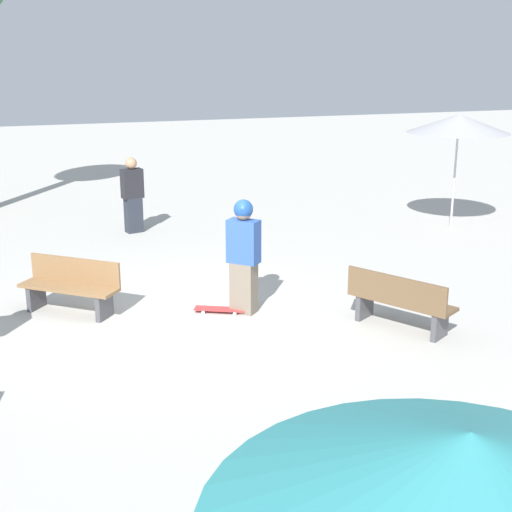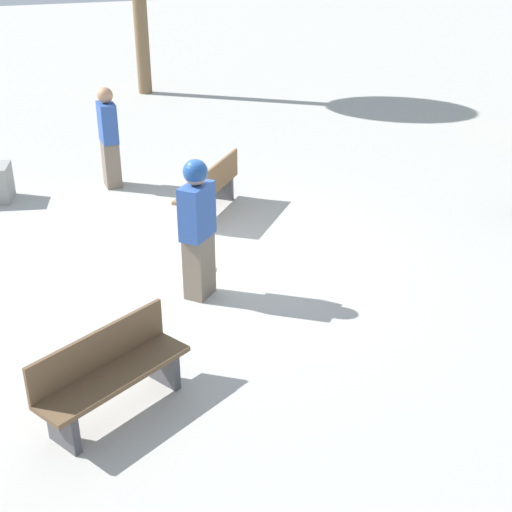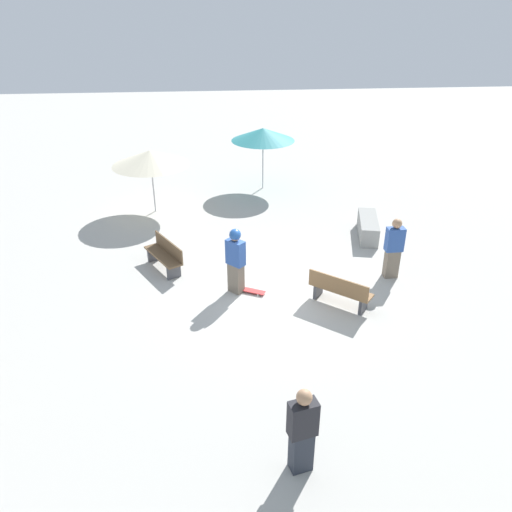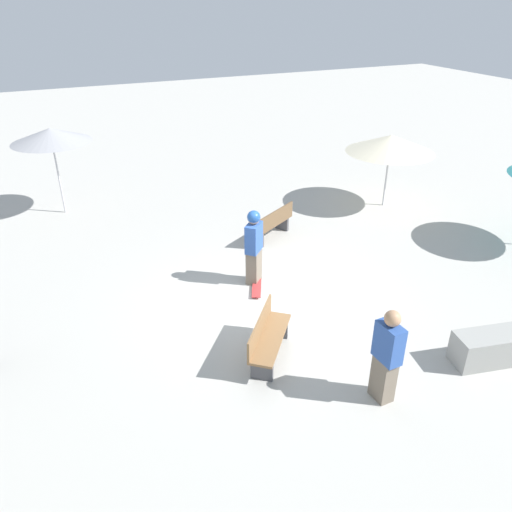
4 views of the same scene
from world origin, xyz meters
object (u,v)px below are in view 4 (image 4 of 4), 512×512
(bystander_far, at_px, (387,356))
(shade_umbrella_grey, at_px, (51,135))
(skateboard, at_px, (257,288))
(skater_main, at_px, (254,245))
(concrete_ledge, at_px, (502,346))
(bench_far, at_px, (272,224))
(shade_umbrella_cream, at_px, (391,144))
(bench_near, at_px, (267,337))

(bystander_far, bearing_deg, shade_umbrella_grey, -161.36)
(skateboard, bearing_deg, skater_main, -168.19)
(skateboard, bearing_deg, concrete_ledge, 63.66)
(bench_far, relative_size, shade_umbrella_cream, 0.60)
(concrete_ledge, relative_size, shade_umbrella_grey, 0.73)
(skateboard, bearing_deg, shade_umbrella_grey, -125.61)
(bench_far, bearing_deg, shade_umbrella_cream, -21.61)
(skater_main, xyz_separation_m, bench_far, (-1.94, 1.40, -0.54))
(concrete_ledge, relative_size, bench_far, 1.18)
(concrete_ledge, relative_size, bench_near, 1.25)
(bench_far, relative_size, shade_umbrella_grey, 0.62)
(skater_main, distance_m, skateboard, 0.99)
(shade_umbrella_cream, distance_m, shade_umbrella_grey, 9.91)
(bench_far, bearing_deg, skater_main, -156.50)
(bench_near, xyz_separation_m, shade_umbrella_grey, (-8.70, -2.72, 1.95))
(bystander_far, bearing_deg, bench_far, 168.64)
(skater_main, distance_m, bystander_far, 4.31)
(skateboard, distance_m, shade_umbrella_cream, 6.76)
(skateboard, relative_size, concrete_ledge, 0.43)
(bench_near, height_order, bystander_far, bystander_far)
(concrete_ledge, xyz_separation_m, bench_far, (-6.33, -1.59, 0.12))
(shade_umbrella_cream, relative_size, shade_umbrella_grey, 1.03)
(concrete_ledge, height_order, shade_umbrella_cream, shade_umbrella_cream)
(skater_main, bearing_deg, bench_near, 25.88)
(concrete_ledge, bearing_deg, shade_umbrella_grey, -148.04)
(skateboard, bearing_deg, bench_near, 6.61)
(bench_near, distance_m, shade_umbrella_cream, 8.46)
(bench_near, relative_size, shade_umbrella_cream, 0.57)
(skateboard, height_order, bench_near, bench_near)
(shade_umbrella_grey, bearing_deg, bystander_far, 20.95)
(shade_umbrella_cream, bearing_deg, concrete_ledge, -20.82)
(skater_main, bearing_deg, bench_far, -171.15)
(concrete_ledge, height_order, bench_near, bench_near)
(concrete_ledge, relative_size, bystander_far, 1.09)
(skater_main, distance_m, bench_near, 2.74)
(bench_far, bearing_deg, bench_near, -147.49)
(concrete_ledge, height_order, shade_umbrella_grey, shade_umbrella_grey)
(skateboard, bearing_deg, shade_umbrella_cream, 143.58)
(bench_far, xyz_separation_m, bystander_far, (6.23, -0.99, 0.44))
(shade_umbrella_cream, distance_m, bystander_far, 8.75)
(bench_far, bearing_deg, bystander_far, -129.67)
(shade_umbrella_cream, bearing_deg, skater_main, -65.21)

